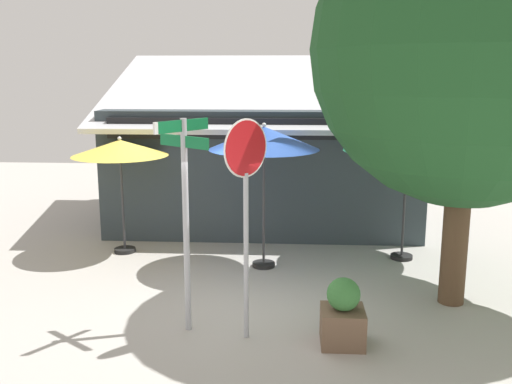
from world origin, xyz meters
TOP-DOWN VIEW (x-y plane):
  - ground_plane at (0.00, 0.00)m, footprint 28.00×28.00m
  - cafe_building at (-0.04, 5.54)m, footprint 7.65×5.05m
  - street_sign_post at (-0.87, -1.08)m, footprint 0.78×0.82m
  - stop_sign at (-0.00, -1.28)m, footprint 0.53×0.61m
  - patio_umbrella_mustard_left at (-2.85, 2.50)m, footprint 1.95×1.95m
  - patio_umbrella_royal_blue_center at (0.10, 1.76)m, footprint 2.08×2.08m
  - patio_umbrella_forest_green_right at (2.87, 2.40)m, footprint 2.50×2.50m
  - shade_tree at (3.51, 0.08)m, footprint 5.17×4.79m
  - sidewalk_planter at (1.35, -1.41)m, footprint 0.60×0.60m

SIDE VIEW (x-z plane):
  - ground_plane at x=0.00m, z-range -0.10..0.00m
  - sidewalk_planter at x=1.35m, z-range -0.06..0.91m
  - cafe_building at x=-0.04m, z-range -0.54..3.61m
  - street_sign_post at x=-0.87m, z-range 0.36..3.47m
  - patio_umbrella_mustard_left at x=-2.85m, z-range 0.96..3.39m
  - stop_sign at x=0.00m, z-range 0.62..3.75m
  - patio_umbrella_forest_green_right at x=2.87m, z-range 1.05..3.79m
  - patio_umbrella_royal_blue_center at x=0.10m, z-range 1.09..3.88m
  - shade_tree at x=3.51m, z-range 0.73..7.18m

